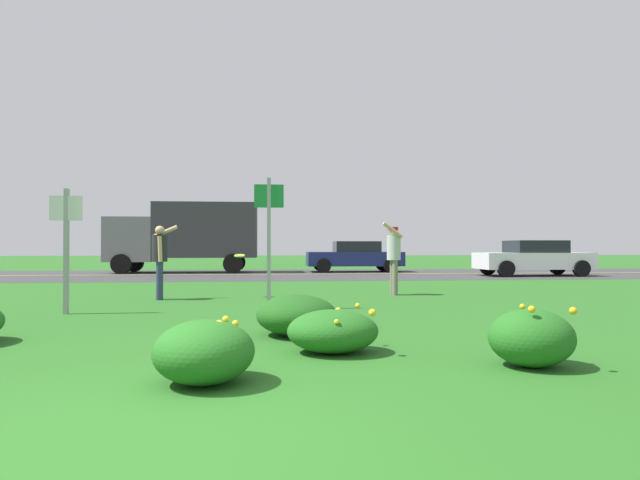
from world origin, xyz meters
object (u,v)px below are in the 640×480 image
(person_thrower_dark_shirt, at_px, (160,255))
(box_truck_gray, at_px, (187,234))
(sign_post_near_path, at_px, (66,237))
(frisbee_lime, at_px, (240,256))
(sign_post_by_roadside, at_px, (269,230))
(car_white_leftmost, at_px, (533,258))
(person_catcher_red_cap_gray_shirt, at_px, (394,253))
(car_navy_center_left, at_px, (355,256))

(person_thrower_dark_shirt, xyz_separation_m, box_truck_gray, (-1.38, 12.73, 0.80))
(sign_post_near_path, distance_m, frisbee_lime, 4.09)
(sign_post_by_roadside, height_order, car_white_leftmost, sign_post_by_roadside)
(car_white_leftmost, bearing_deg, person_thrower_dark_shirt, -146.89)
(sign_post_near_path, relative_size, person_thrower_dark_shirt, 1.31)
(frisbee_lime, height_order, box_truck_gray, box_truck_gray)
(sign_post_near_path, xyz_separation_m, frisbee_lime, (2.88, 2.88, -0.38))
(person_thrower_dark_shirt, relative_size, frisbee_lime, 6.49)
(sign_post_near_path, bearing_deg, person_catcher_red_cap_gray_shirt, 25.30)
(sign_post_near_path, bearing_deg, frisbee_lime, 44.97)
(frisbee_lime, bearing_deg, car_white_leftmost, 35.72)
(car_navy_center_left, bearing_deg, person_catcher_red_cap_gray_shirt, -94.43)
(person_thrower_dark_shirt, xyz_separation_m, person_catcher_red_cap_gray_shirt, (5.53, 0.65, 0.03))
(frisbee_lime, relative_size, car_navy_center_left, 0.06)
(sign_post_by_roadside, bearing_deg, frisbee_lime, 105.56)
(person_catcher_red_cap_gray_shirt, relative_size, box_truck_gray, 0.27)
(sign_post_near_path, relative_size, person_catcher_red_cap_gray_shirt, 1.24)
(car_white_leftmost, height_order, car_navy_center_left, same)
(person_catcher_red_cap_gray_shirt, height_order, car_white_leftmost, person_catcher_red_cap_gray_shirt)
(person_catcher_red_cap_gray_shirt, xyz_separation_m, box_truck_gray, (-6.91, 12.09, 0.77))
(person_thrower_dark_shirt, relative_size, box_truck_gray, 0.25)
(person_thrower_dark_shirt, bearing_deg, sign_post_near_path, -114.16)
(box_truck_gray, bearing_deg, car_navy_center_left, 0.00)
(sign_post_by_roadside, relative_size, car_white_leftmost, 0.56)
(frisbee_lime, xyz_separation_m, car_navy_center_left, (4.70, 12.35, -0.24))
(sign_post_by_roadside, relative_size, frisbee_lime, 9.61)
(sign_post_near_path, height_order, frisbee_lime, sign_post_near_path)
(frisbee_lime, xyz_separation_m, box_truck_gray, (-3.14, 12.35, 0.82))
(sign_post_by_roadside, xyz_separation_m, frisbee_lime, (-0.70, 2.52, -0.54))
(sign_post_by_roadside, xyz_separation_m, person_catcher_red_cap_gray_shirt, (3.07, 2.79, -0.49))
(box_truck_gray, bearing_deg, sign_post_near_path, -89.02)
(person_thrower_dark_shirt, bearing_deg, person_catcher_red_cap_gray_shirt, 6.66)
(sign_post_near_path, xyz_separation_m, car_white_leftmost, (14.35, 11.13, -0.62))
(frisbee_lime, relative_size, car_white_leftmost, 0.06)
(sign_post_by_roadside, xyz_separation_m, car_white_leftmost, (10.77, 10.77, -0.78))
(sign_post_near_path, bearing_deg, car_white_leftmost, 37.79)
(sign_post_near_path, xyz_separation_m, person_catcher_red_cap_gray_shirt, (6.65, 3.14, -0.33))
(sign_post_near_path, height_order, box_truck_gray, box_truck_gray)
(person_thrower_dark_shirt, relative_size, person_catcher_red_cap_gray_shirt, 0.94)
(sign_post_by_roadside, relative_size, box_truck_gray, 0.37)
(sign_post_near_path, relative_size, box_truck_gray, 0.33)
(person_catcher_red_cap_gray_shirt, bearing_deg, sign_post_near_path, -154.70)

